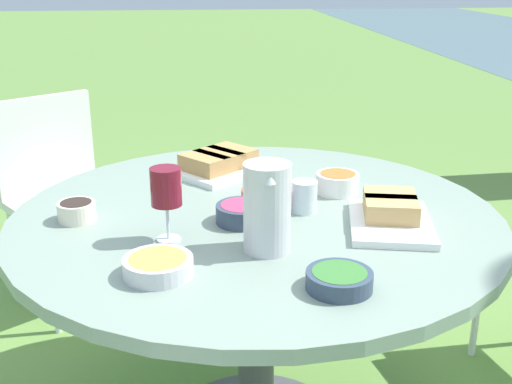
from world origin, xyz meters
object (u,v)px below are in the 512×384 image
(dining_table, at_px, (256,249))
(wine_glass, at_px, (166,189))
(chair_near_left, at_px, (60,184))
(water_pitcher, at_px, (268,208))

(dining_table, relative_size, wine_glass, 7.16)
(chair_near_left, distance_m, water_pitcher, 1.50)
(water_pitcher, bearing_deg, chair_near_left, -149.58)
(dining_table, bearing_deg, water_pitcher, 0.52)
(chair_near_left, height_order, wine_glass, wine_glass)
(chair_near_left, bearing_deg, wine_glass, 22.93)
(dining_table, distance_m, wine_glass, 0.38)
(dining_table, bearing_deg, chair_near_left, -143.82)
(dining_table, height_order, chair_near_left, chair_near_left)
(dining_table, distance_m, water_pitcher, 0.34)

